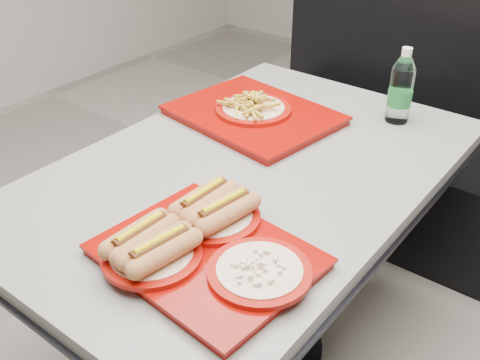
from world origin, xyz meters
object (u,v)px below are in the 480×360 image
Objects in this scene: diner_table at (248,215)px; booth_bench at (397,135)px; tray_far at (253,111)px; water_bottle at (401,90)px; tray_near at (202,243)px.

diner_table is 1.05× the size of booth_bench.
tray_far is at bearing 124.12° from diner_table.
water_bottle reaches higher than tray_far.
booth_bench is at bearing 90.00° from diner_table.
booth_bench is at bearing 95.98° from tray_near.
water_bottle is at bearing -70.52° from booth_bench.
tray_near and tray_far have the same top height.
booth_bench is 2.82× the size of tray_near.
tray_far reaches higher than diner_table.
booth_bench is 5.57× the size of water_bottle.
water_bottle is (0.20, 0.53, 0.27)m from diner_table.
tray_near is at bearing -84.02° from booth_bench.
water_bottle is (0.20, -0.57, 0.45)m from booth_bench.
diner_table is 2.97× the size of tray_near.
tray_near is 1.97× the size of water_bottle.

